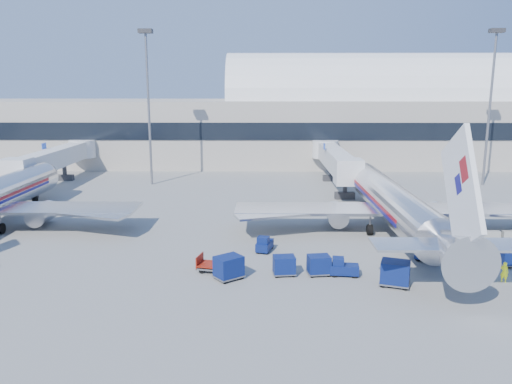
{
  "coord_description": "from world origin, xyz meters",
  "views": [
    {
      "loc": [
        -3.34,
        -44.18,
        14.29
      ],
      "look_at": [
        -3.91,
        6.0,
        3.83
      ],
      "focal_mm": 35.0,
      "sensor_mm": 36.0,
      "label": 1
    }
  ],
  "objects_px": {
    "airliner_main": "(395,204)",
    "cart_solo_near": "(395,273)",
    "tug_right": "(429,254)",
    "cart_train_a": "(319,265)",
    "cart_train_b": "(284,265)",
    "cart_train_c": "(229,267)",
    "ramp_worker": "(504,272)",
    "mast_west": "(148,85)",
    "cart_open_red": "(214,266)",
    "jetbridge_near": "(334,158)",
    "mast_east": "(492,85)",
    "jetbridge_mid": "(58,158)",
    "barrier_near": "(484,235)",
    "tug_left": "(264,244)",
    "tug_lead": "(343,267)"
  },
  "relations": [
    {
      "from": "tug_right",
      "to": "ramp_worker",
      "type": "relative_size",
      "value": 1.5
    },
    {
      "from": "cart_solo_near",
      "to": "cart_open_red",
      "type": "relative_size",
      "value": 0.95
    },
    {
      "from": "cart_open_red",
      "to": "tug_right",
      "type": "bearing_deg",
      "value": 21.21
    },
    {
      "from": "cart_train_b",
      "to": "cart_train_c",
      "type": "relative_size",
      "value": 0.73
    },
    {
      "from": "barrier_near",
      "to": "ramp_worker",
      "type": "height_order",
      "value": "ramp_worker"
    },
    {
      "from": "airliner_main",
      "to": "jetbridge_near",
      "type": "height_order",
      "value": "airliner_main"
    },
    {
      "from": "cart_train_a",
      "to": "ramp_worker",
      "type": "xyz_separation_m",
      "value": [
        13.75,
        -1.3,
        -0.04
      ]
    },
    {
      "from": "jetbridge_near",
      "to": "mast_east",
      "type": "bearing_deg",
      "value": -2.07
    },
    {
      "from": "cart_train_a",
      "to": "ramp_worker",
      "type": "height_order",
      "value": "ramp_worker"
    },
    {
      "from": "cart_train_a",
      "to": "barrier_near",
      "type": "bearing_deg",
      "value": 20.1
    },
    {
      "from": "cart_solo_near",
      "to": "cart_train_b",
      "type": "bearing_deg",
      "value": -175.33
    },
    {
      "from": "cart_train_c",
      "to": "cart_solo_near",
      "type": "distance_m",
      "value": 12.38
    },
    {
      "from": "barrier_near",
      "to": "jetbridge_near",
      "type": "bearing_deg",
      "value": 109.85
    },
    {
      "from": "jetbridge_mid",
      "to": "cart_train_b",
      "type": "relative_size",
      "value": 14.56
    },
    {
      "from": "cart_open_red",
      "to": "cart_train_b",
      "type": "bearing_deg",
      "value": 6.14
    },
    {
      "from": "mast_west",
      "to": "cart_train_c",
      "type": "height_order",
      "value": "mast_west"
    },
    {
      "from": "airliner_main",
      "to": "jetbridge_mid",
      "type": "bearing_deg",
      "value": 149.36
    },
    {
      "from": "airliner_main",
      "to": "cart_solo_near",
      "type": "distance_m",
      "value": 14.54
    },
    {
      "from": "jetbridge_mid",
      "to": "barrier_near",
      "type": "xyz_separation_m",
      "value": [
        52.4,
        -28.81,
        -3.48
      ]
    },
    {
      "from": "airliner_main",
      "to": "cart_train_a",
      "type": "relative_size",
      "value": 19.05
    },
    {
      "from": "mast_west",
      "to": "cart_train_a",
      "type": "bearing_deg",
      "value": -60.47
    },
    {
      "from": "cart_train_a",
      "to": "cart_train_b",
      "type": "xyz_separation_m",
      "value": [
        -2.71,
        -0.08,
        -0.01
      ]
    },
    {
      "from": "tug_lead",
      "to": "cart_train_a",
      "type": "bearing_deg",
      "value": -177.22
    },
    {
      "from": "mast_east",
      "to": "tug_lead",
      "type": "height_order",
      "value": "mast_east"
    },
    {
      "from": "jetbridge_near",
      "to": "mast_east",
      "type": "height_order",
      "value": "mast_east"
    },
    {
      "from": "cart_train_a",
      "to": "cart_train_b",
      "type": "height_order",
      "value": "cart_train_a"
    },
    {
      "from": "ramp_worker",
      "to": "jetbridge_near",
      "type": "bearing_deg",
      "value": -35.36
    },
    {
      "from": "cart_train_b",
      "to": "barrier_near",
      "type": "bearing_deg",
      "value": 19.18
    },
    {
      "from": "jetbridge_mid",
      "to": "cart_train_a",
      "type": "bearing_deg",
      "value": -47.01
    },
    {
      "from": "airliner_main",
      "to": "tug_right",
      "type": "relative_size",
      "value": 15.75
    },
    {
      "from": "tug_right",
      "to": "cart_solo_near",
      "type": "xyz_separation_m",
      "value": [
        -4.18,
        -5.25,
        0.35
      ]
    },
    {
      "from": "cart_train_c",
      "to": "cart_open_red",
      "type": "height_order",
      "value": "cart_train_c"
    },
    {
      "from": "tug_right",
      "to": "tug_left",
      "type": "height_order",
      "value": "tug_left"
    },
    {
      "from": "tug_left",
      "to": "cart_train_b",
      "type": "height_order",
      "value": "cart_train_b"
    },
    {
      "from": "mast_west",
      "to": "cart_train_a",
      "type": "distance_m",
      "value": 45.11
    },
    {
      "from": "tug_left",
      "to": "cart_open_red",
      "type": "relative_size",
      "value": 0.9
    },
    {
      "from": "tug_right",
      "to": "cart_open_red",
      "type": "xyz_separation_m",
      "value": [
        -17.8,
        -2.49,
        -0.2
      ]
    },
    {
      "from": "tug_right",
      "to": "cart_open_red",
      "type": "relative_size",
      "value": 0.87
    },
    {
      "from": "barrier_near",
      "to": "cart_train_a",
      "type": "height_order",
      "value": "cart_train_a"
    },
    {
      "from": "tug_lead",
      "to": "tug_right",
      "type": "distance_m",
      "value": 8.32
    },
    {
      "from": "cart_open_red",
      "to": "cart_train_a",
      "type": "bearing_deg",
      "value": 9.03
    },
    {
      "from": "tug_lead",
      "to": "tug_right",
      "type": "relative_size",
      "value": 0.98
    },
    {
      "from": "tug_right",
      "to": "cart_train_a",
      "type": "xyz_separation_m",
      "value": [
        -9.54,
        -3.1,
        0.18
      ]
    },
    {
      "from": "barrier_near",
      "to": "cart_train_a",
      "type": "relative_size",
      "value": 1.53
    },
    {
      "from": "mast_east",
      "to": "tug_right",
      "type": "xyz_separation_m",
      "value": [
        -19.32,
        -34.22,
        -14.14
      ]
    },
    {
      "from": "mast_east",
      "to": "jetbridge_mid",
      "type": "bearing_deg",
      "value": 179.28
    },
    {
      "from": "airliner_main",
      "to": "cart_train_a",
      "type": "height_order",
      "value": "airliner_main"
    },
    {
      "from": "airliner_main",
      "to": "mast_west",
      "type": "relative_size",
      "value": 1.65
    },
    {
      "from": "jetbridge_mid",
      "to": "cart_train_c",
      "type": "xyz_separation_m",
      "value": [
        28.58,
        -39.08,
        -2.96
      ]
    },
    {
      "from": "airliner_main",
      "to": "cart_train_a",
      "type": "xyz_separation_m",
      "value": [
        -8.86,
        -11.83,
        -2.09
      ]
    }
  ]
}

